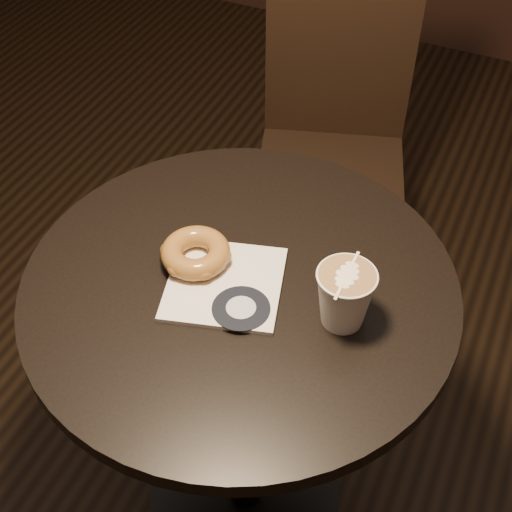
% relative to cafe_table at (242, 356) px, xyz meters
% --- Properties ---
extents(cafe_table, '(0.70, 0.70, 0.75)m').
position_rel_cafe_table_xyz_m(cafe_table, '(0.00, 0.00, 0.00)').
color(cafe_table, black).
rests_on(cafe_table, ground).
extents(chair, '(0.47, 0.47, 0.94)m').
position_rel_cafe_table_xyz_m(chair, '(-0.11, 0.79, -0.02)').
color(chair, black).
rests_on(chair, ground).
extents(pastry_bag, '(0.22, 0.22, 0.01)m').
position_rel_cafe_table_xyz_m(pastry_bag, '(-0.02, -0.02, 0.20)').
color(pastry_bag, white).
rests_on(pastry_bag, cafe_table).
extents(doughnut, '(0.11, 0.11, 0.04)m').
position_rel_cafe_table_xyz_m(doughnut, '(-0.08, 0.00, 0.23)').
color(doughnut, brown).
rests_on(doughnut, pastry_bag).
extents(latte_cup, '(0.09, 0.09, 0.10)m').
position_rel_cafe_table_xyz_m(latte_cup, '(0.17, -0.01, 0.25)').
color(latte_cup, white).
rests_on(latte_cup, cafe_table).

